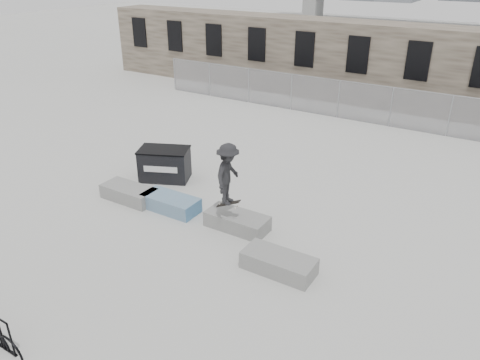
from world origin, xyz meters
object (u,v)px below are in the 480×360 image
(planter_offset, at_px, (279,263))
(dumpster, at_px, (165,164))
(planter_center_left, at_px, (170,203))
(planter_far_left, at_px, (129,193))
(planter_center_right, at_px, (237,221))
(skateboarder, at_px, (228,174))

(planter_offset, distance_m, dumpster, 7.09)
(planter_center_left, distance_m, dumpster, 2.54)
(dumpster, bearing_deg, planter_far_left, -113.21)
(planter_far_left, bearing_deg, dumpster, 90.80)
(planter_center_right, height_order, dumpster, dumpster)
(planter_far_left, distance_m, skateboarder, 4.45)
(planter_center_right, relative_size, dumpster, 0.92)
(dumpster, bearing_deg, planter_center_left, -70.33)
(planter_offset, distance_m, skateboarder, 3.03)
(planter_center_left, xyz_separation_m, planter_center_right, (2.56, 0.16, 0.00))
(planter_far_left, bearing_deg, planter_center_left, 6.29)
(planter_center_left, bearing_deg, planter_far_left, -173.71)
(planter_offset, bearing_deg, planter_center_right, 148.64)
(planter_far_left, relative_size, planter_offset, 1.00)
(planter_center_left, distance_m, skateboarder, 2.94)
(dumpster, xyz_separation_m, skateboarder, (4.14, -1.91, 1.32))
(planter_offset, height_order, dumpster, dumpster)
(planter_far_left, height_order, skateboarder, skateboarder)
(planter_far_left, distance_m, planter_center_left, 1.72)
(planter_far_left, height_order, planter_offset, same)
(planter_center_right, relative_size, skateboarder, 0.95)
(planter_center_left, xyz_separation_m, planter_offset, (4.70, -1.14, 0.00))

